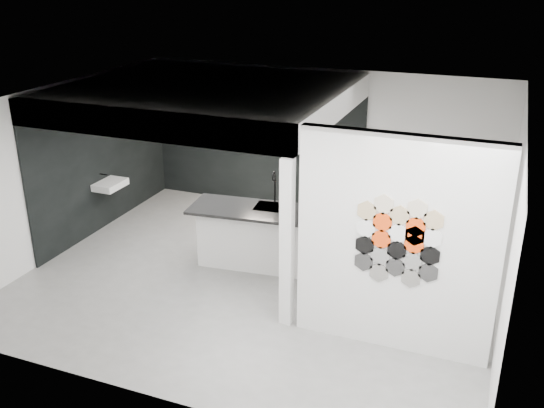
{
  "coord_description": "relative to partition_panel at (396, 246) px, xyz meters",
  "views": [
    {
      "loc": [
        3.25,
        -7.69,
        4.59
      ],
      "look_at": [
        0.1,
        0.3,
        1.15
      ],
      "focal_mm": 40.0,
      "sensor_mm": 36.0,
      "label": 1
    }
  ],
  "objects": [
    {
      "name": "floor",
      "position": [
        -2.23,
        1.0,
        -1.4
      ],
      "size": [
        7.0,
        6.0,
        0.01
      ],
      "primitive_type": "cube",
      "color": "slate"
    },
    {
      "name": "utensil_cup",
      "position": [
        -4.33,
        3.87,
        -0.03
      ],
      "size": [
        0.09,
        0.09,
        0.11
      ],
      "primitive_type": "cylinder",
      "rotation": [
        0.0,
        0.0,
        -0.09
      ],
      "color": "black",
      "rests_on": "display_shelf"
    },
    {
      "name": "glass_bowl",
      "position": [
        -2.08,
        3.87,
        -0.04
      ],
      "size": [
        0.15,
        0.15,
        0.09
      ],
      "primitive_type": "cylinder",
      "rotation": [
        0.0,
        0.0,
        0.3
      ],
      "color": "gray",
      "rests_on": "display_shelf"
    },
    {
      "name": "bay_clad_back",
      "position": [
        -3.52,
        3.97,
        -0.22
      ],
      "size": [
        4.4,
        0.04,
        2.35
      ],
      "primitive_type": "cube",
      "color": "black",
      "rests_on": "floor"
    },
    {
      "name": "wall_basin",
      "position": [
        -5.46,
        1.8,
        -0.55
      ],
      "size": [
        0.4,
        0.6,
        0.12
      ],
      "primitive_type": "cube",
      "color": "silver",
      "rests_on": "bay_clad_left"
    },
    {
      "name": "fascia_beam",
      "position": [
        -3.52,
        0.08,
        1.15
      ],
      "size": [
        4.4,
        0.16,
        0.4
      ],
      "primitive_type": "cube",
      "color": "silver",
      "rests_on": "corner_column"
    },
    {
      "name": "display_shelf",
      "position": [
        -3.43,
        3.87,
        -0.1
      ],
      "size": [
        3.0,
        0.15,
        0.04
      ],
      "primitive_type": "cube",
      "color": "black",
      "rests_on": "bay_clad_back"
    },
    {
      "name": "partition_panel",
      "position": [
        0.0,
        0.0,
        0.0
      ],
      "size": [
        2.45,
        0.15,
        2.8
      ],
      "primitive_type": "cube",
      "color": "silver",
      "rests_on": "floor"
    },
    {
      "name": "corner_column",
      "position": [
        -1.41,
        0.0,
        -0.22
      ],
      "size": [
        0.16,
        0.16,
        2.35
      ],
      "primitive_type": "cube",
      "color": "silver",
      "rests_on": "floor"
    },
    {
      "name": "kettle",
      "position": [
        -2.29,
        3.87,
        -0.01
      ],
      "size": [
        0.19,
        0.19,
        0.15
      ],
      "primitive_type": "ellipsoid",
      "rotation": [
        0.0,
        0.0,
        -0.13
      ],
      "color": "black",
      "rests_on": "display_shelf"
    },
    {
      "name": "stockpot",
      "position": [
        -4.54,
        3.87,
        0.0
      ],
      "size": [
        0.23,
        0.23,
        0.17
      ],
      "primitive_type": "cylinder",
      "rotation": [
        0.0,
        0.0,
        -0.18
      ],
      "color": "black",
      "rests_on": "display_shelf"
    },
    {
      "name": "bottle_dark",
      "position": [
        -3.99,
        3.87,
        -0.01
      ],
      "size": [
        0.06,
        0.06,
        0.15
      ],
      "primitive_type": "cylinder",
      "rotation": [
        0.0,
        0.0,
        -0.08
      ],
      "color": "black",
      "rests_on": "display_shelf"
    },
    {
      "name": "glass_vase",
      "position": [
        -2.08,
        3.87,
        -0.01
      ],
      "size": [
        0.11,
        0.11,
        0.13
      ],
      "primitive_type": "cylinder",
      "rotation": [
        0.0,
        0.0,
        -0.19
      ],
      "color": "gray",
      "rests_on": "display_shelf"
    },
    {
      "name": "bay_clad_left",
      "position": [
        -5.7,
        2.0,
        -0.22
      ],
      "size": [
        0.04,
        4.0,
        2.35
      ],
      "primitive_type": "cube",
      "color": "black",
      "rests_on": "floor"
    },
    {
      "name": "hex_tile_cluster",
      "position": [
        0.03,
        -0.09,
        0.1
      ],
      "size": [
        1.04,
        0.02,
        1.16
      ],
      "color": "#2D2D2D",
      "rests_on": "partition_panel"
    },
    {
      "name": "bulkhead",
      "position": [
        -3.52,
        2.0,
        1.15
      ],
      "size": [
        4.4,
        4.0,
        0.4
      ],
      "primitive_type": "cube",
      "color": "silver",
      "rests_on": "corner_column"
    },
    {
      "name": "kitchen_island",
      "position": [
        -2.49,
        1.41,
        -0.88
      ],
      "size": [
        2.0,
        1.04,
        1.55
      ],
      "rotation": [
        0.0,
        0.0,
        0.1
      ],
      "color": "silver",
      "rests_on": "floor"
    }
  ]
}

